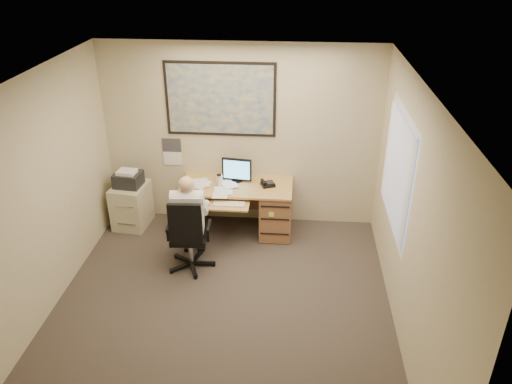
# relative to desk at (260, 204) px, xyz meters

# --- Properties ---
(room_shell) EXTENTS (4.00, 4.50, 2.70)m
(room_shell) POSITION_rel_desk_xyz_m (-0.31, -1.90, 0.91)
(room_shell) COLOR #38312B
(room_shell) RESTS_ON ground
(desk) EXTENTS (1.60, 0.97, 1.10)m
(desk) POSITION_rel_desk_xyz_m (0.00, 0.00, 0.00)
(desk) COLOR tan
(desk) RESTS_ON ground
(world_map) EXTENTS (1.56, 0.03, 1.06)m
(world_map) POSITION_rel_desk_xyz_m (-0.59, 0.33, 1.46)
(world_map) COLOR #1E4C93
(world_map) RESTS_ON room_shell
(wall_calendar) EXTENTS (0.28, 0.01, 0.42)m
(wall_calendar) POSITION_rel_desk_xyz_m (-1.34, 0.34, 0.64)
(wall_calendar) COLOR white
(wall_calendar) RESTS_ON room_shell
(window_blinds) EXTENTS (0.06, 1.40, 1.30)m
(window_blinds) POSITION_rel_desk_xyz_m (1.66, -1.10, 1.11)
(window_blinds) COLOR white
(window_blinds) RESTS_ON room_shell
(filing_cabinet) EXTENTS (0.53, 0.61, 0.92)m
(filing_cabinet) POSITION_rel_desk_xyz_m (-1.94, 0.01, -0.05)
(filing_cabinet) COLOR beige
(filing_cabinet) RESTS_ON ground
(office_chair) EXTENTS (0.67, 0.67, 1.06)m
(office_chair) POSITION_rel_desk_xyz_m (-0.84, -1.03, -0.13)
(office_chair) COLOR black
(office_chair) RESTS_ON ground
(person) EXTENTS (0.60, 0.81, 1.31)m
(person) POSITION_rel_desk_xyz_m (-0.84, -0.95, 0.22)
(person) COLOR silver
(person) RESTS_ON office_chair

